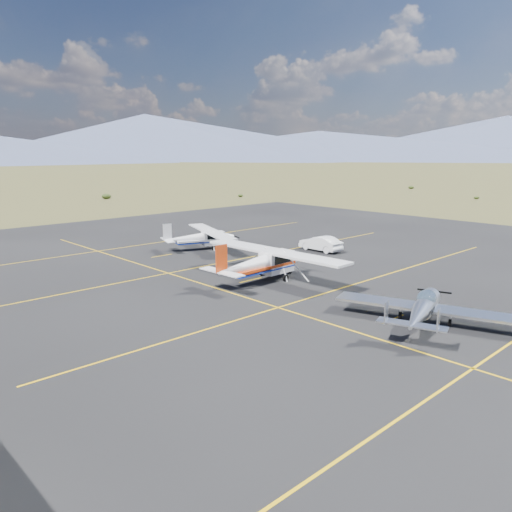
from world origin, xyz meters
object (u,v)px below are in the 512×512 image
sedan (321,243)px  aircraft_cessna (263,262)px  aircraft_low_wing (424,307)px  aircraft_plain (201,237)px

sedan → aircraft_cessna: bearing=21.2°
aircraft_low_wing → aircraft_cessna: size_ratio=0.78×
aircraft_low_wing → aircraft_plain: bearing=61.8°
aircraft_cessna → sedan: bearing=18.2°
aircraft_low_wing → sedan: aircraft_low_wing is taller
aircraft_low_wing → aircraft_plain: aircraft_plain is taller
aircraft_cessna → aircraft_plain: (3.74, 11.73, -0.23)m
aircraft_cessna → aircraft_low_wing: bearing=-92.6°
aircraft_cessna → aircraft_plain: aircraft_cessna is taller
aircraft_plain → sedan: (7.22, -7.74, -0.42)m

